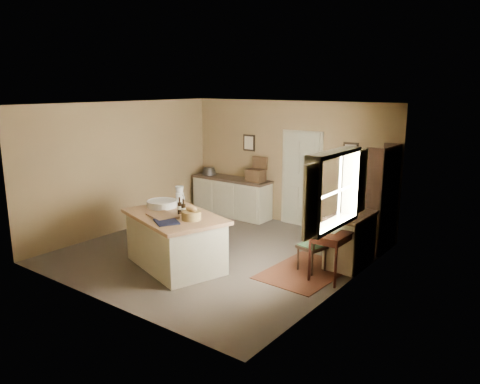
% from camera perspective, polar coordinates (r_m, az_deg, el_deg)
% --- Properties ---
extents(ground, '(5.00, 5.00, 0.00)m').
position_cam_1_polar(ground, '(8.70, -2.92, -7.41)').
color(ground, brown).
rests_on(ground, ground).
extents(wall_back, '(5.00, 0.10, 2.70)m').
position_cam_1_polar(wall_back, '(10.34, 5.90, 3.54)').
color(wall_back, olive).
rests_on(wall_back, ground).
extents(wall_front, '(5.00, 0.10, 2.70)m').
position_cam_1_polar(wall_front, '(6.66, -16.94, -2.17)').
color(wall_front, olive).
rests_on(wall_front, ground).
extents(wall_left, '(0.10, 5.00, 2.70)m').
position_cam_1_polar(wall_left, '(10.09, -14.00, 3.00)').
color(wall_left, olive).
rests_on(wall_left, ground).
extents(wall_right, '(0.10, 5.00, 2.70)m').
position_cam_1_polar(wall_right, '(7.03, 12.82, -1.15)').
color(wall_right, olive).
rests_on(wall_right, ground).
extents(ceiling, '(5.00, 5.00, 0.00)m').
position_cam_1_polar(ceiling, '(8.17, -3.14, 10.65)').
color(ceiling, silver).
rests_on(ceiling, wall_back).
extents(door, '(0.97, 0.06, 2.11)m').
position_cam_1_polar(door, '(10.20, 7.46, 1.68)').
color(door, '#B3B194').
rests_on(door, ground).
extents(framed_prints, '(2.82, 0.02, 0.38)m').
position_cam_1_polar(framed_prints, '(10.17, 6.85, 5.47)').
color(framed_prints, black).
rests_on(framed_prints, ground).
extents(window, '(0.25, 1.99, 1.12)m').
position_cam_1_polar(window, '(6.84, 11.62, 0.24)').
color(window, beige).
rests_on(window, ground).
extents(work_island, '(2.07, 1.66, 1.20)m').
position_cam_1_polar(work_island, '(8.01, -7.91, -5.70)').
color(work_island, beige).
rests_on(work_island, ground).
extents(sideboard, '(1.99, 0.57, 1.18)m').
position_cam_1_polar(sideboard, '(11.01, -1.00, -0.42)').
color(sideboard, beige).
rests_on(sideboard, ground).
extents(rug, '(1.16, 1.64, 0.01)m').
position_cam_1_polar(rug, '(7.94, 7.93, -9.56)').
color(rug, '#562C1A').
rests_on(rug, ground).
extents(writing_desk, '(0.53, 0.86, 0.82)m').
position_cam_1_polar(writing_desk, '(7.60, 11.43, -5.39)').
color(writing_desk, '#381610').
rests_on(writing_desk, ground).
extents(desk_chair, '(0.47, 0.47, 0.83)m').
position_cam_1_polar(desk_chair, '(7.84, 8.77, -6.62)').
color(desk_chair, '#321F16').
rests_on(desk_chair, ground).
extents(right_cabinet, '(0.57, 1.02, 0.99)m').
position_cam_1_polar(right_cabinet, '(8.22, 13.29, -5.62)').
color(right_cabinet, beige).
rests_on(right_cabinet, ground).
extents(shelving_unit, '(0.33, 0.88, 1.96)m').
position_cam_1_polar(shelving_unit, '(8.98, 17.10, -0.81)').
color(shelving_unit, '#321F16').
rests_on(shelving_unit, ground).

